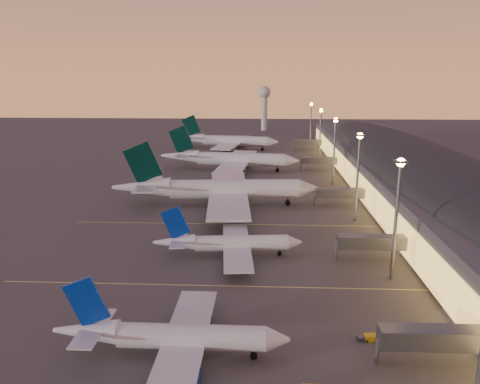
# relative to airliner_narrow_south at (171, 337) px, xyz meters

# --- Properties ---
(ground) EXTENTS (700.00, 700.00, 0.00)m
(ground) POSITION_rel_airliner_narrow_south_xyz_m (4.99, 29.68, -3.36)
(ground) COLOR #44413F
(airliner_narrow_south) EXTENTS (36.25, 32.25, 13.00)m
(airliner_narrow_south) POSITION_rel_airliner_narrow_south_xyz_m (0.00, 0.00, 0.00)
(airliner_narrow_south) COLOR silver
(airliner_narrow_south) RESTS_ON ground
(airliner_narrow_north) EXTENTS (35.15, 31.50, 12.55)m
(airliner_narrow_north) POSITION_rel_airliner_narrow_south_xyz_m (5.80, 40.50, -0.12)
(airliner_narrow_north) COLOR silver
(airliner_narrow_north) RESTS_ON ground
(airliner_wide_near) EXTENTS (67.02, 61.19, 21.44)m
(airliner_wide_near) POSITION_rel_airliner_narrow_south_xyz_m (-0.97, 83.37, 2.16)
(airliner_wide_near) COLOR silver
(airliner_wide_near) RESTS_ON ground
(airliner_wide_mid) EXTENTS (61.81, 56.62, 19.77)m
(airliner_wide_mid) POSITION_rel_airliner_narrow_south_xyz_m (-0.88, 140.22, 1.73)
(airliner_wide_mid) COLOR silver
(airliner_wide_mid) RESTS_ON ground
(airliner_wide_far) EXTENTS (59.16, 54.56, 18.98)m
(airliner_wide_far) POSITION_rel_airliner_narrow_south_xyz_m (-6.45, 199.10, 1.52)
(airliner_wide_far) COLOR silver
(airliner_wide_far) RESTS_ON ground
(terminal_building) EXTENTS (56.35, 255.00, 17.46)m
(terminal_building) POSITION_rel_airliner_narrow_south_xyz_m (66.83, 102.14, 5.42)
(terminal_building) COLOR #48484D
(terminal_building) RESTS_ON ground
(light_masts) EXTENTS (2.20, 217.20, 25.90)m
(light_masts) POSITION_rel_airliner_narrow_south_xyz_m (40.99, 94.68, 14.19)
(light_masts) COLOR slate
(light_masts) RESTS_ON ground
(radar_tower) EXTENTS (9.00, 9.00, 32.50)m
(radar_tower) POSITION_rel_airliner_narrow_south_xyz_m (14.99, 289.68, 18.51)
(radar_tower) COLOR silver
(radar_tower) RESTS_ON ground
(lane_markings) EXTENTS (90.00, 180.36, 0.00)m
(lane_markings) POSITION_rel_airliner_narrow_south_xyz_m (4.99, 69.68, -3.35)
(lane_markings) COLOR #D8C659
(lane_markings) RESTS_ON ground
(baggage_tug_b) EXTENTS (3.35, 1.64, 0.97)m
(baggage_tug_b) POSITION_rel_airliner_narrow_south_xyz_m (31.08, 5.86, -2.92)
(baggage_tug_b) COLOR gold
(baggage_tug_b) RESTS_ON ground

